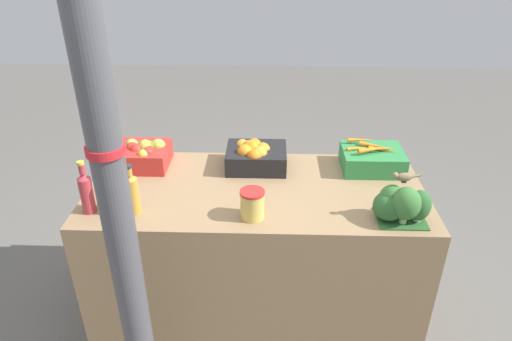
% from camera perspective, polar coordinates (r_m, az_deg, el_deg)
% --- Properties ---
extents(ground_plane, '(10.00, 10.00, 0.00)m').
position_cam_1_polar(ground_plane, '(2.82, 0.00, -16.13)').
color(ground_plane, '#605E59').
extents(market_table, '(1.71, 0.78, 0.79)m').
position_cam_1_polar(market_table, '(2.56, 0.00, -9.82)').
color(market_table, '#937551').
rests_on(market_table, ground_plane).
extents(support_pole, '(0.13, 0.13, 2.63)m').
position_cam_1_polar(support_pole, '(1.55, -18.11, 1.42)').
color(support_pole, '#4C4C51').
rests_on(support_pole, ground_plane).
extents(apple_crate, '(0.32, 0.26, 0.15)m').
position_cam_1_polar(apple_crate, '(2.59, -14.28, 2.03)').
color(apple_crate, red).
rests_on(apple_crate, market_table).
extents(orange_crate, '(0.32, 0.26, 0.15)m').
position_cam_1_polar(orange_crate, '(2.49, -0.11, 1.92)').
color(orange_crate, black).
rests_on(orange_crate, market_table).
extents(carrot_crate, '(0.32, 0.26, 0.15)m').
position_cam_1_polar(carrot_crate, '(2.56, 14.30, 1.42)').
color(carrot_crate, '#2D8442').
rests_on(carrot_crate, market_table).
extents(broccoli_pile, '(0.25, 0.19, 0.19)m').
position_cam_1_polar(broccoli_pile, '(2.13, 17.53, -4.06)').
color(broccoli_pile, '#2D602D').
rests_on(broccoli_pile, market_table).
extents(juice_bottle_ruby, '(0.06, 0.06, 0.26)m').
position_cam_1_polar(juice_bottle_ruby, '(2.23, -20.45, -2.48)').
color(juice_bottle_ruby, '#B2333D').
rests_on(juice_bottle_ruby, market_table).
extents(juice_bottle_cloudy, '(0.07, 0.07, 0.26)m').
position_cam_1_polar(juice_bottle_cloudy, '(2.19, -17.88, -2.64)').
color(juice_bottle_cloudy, beige).
rests_on(juice_bottle_cloudy, market_table).
extents(juice_bottle_amber, '(0.06, 0.06, 0.25)m').
position_cam_1_polar(juice_bottle_amber, '(2.16, -15.25, -2.73)').
color(juice_bottle_amber, gold).
rests_on(juice_bottle_amber, market_table).
extents(pickle_jar, '(0.11, 0.11, 0.14)m').
position_cam_1_polar(pickle_jar, '(2.07, -0.47, -4.22)').
color(pickle_jar, '#DBBC56').
rests_on(pickle_jar, market_table).
extents(sparrow_bird, '(0.14, 0.04, 0.05)m').
position_cam_1_polar(sparrow_bird, '(2.09, 17.95, -0.75)').
color(sparrow_bird, '#4C3D2D').
rests_on(sparrow_bird, broccoli_pile).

